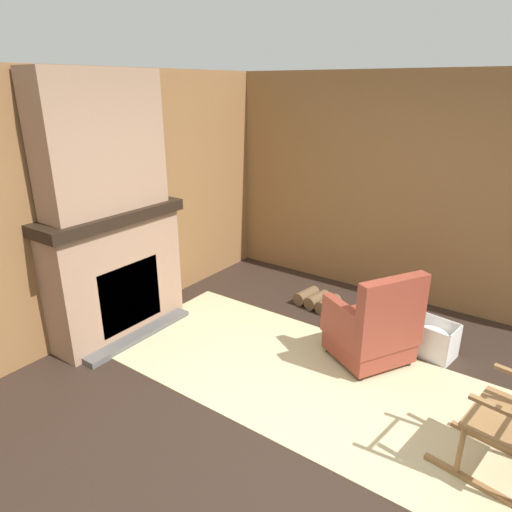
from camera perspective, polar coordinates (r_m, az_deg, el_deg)
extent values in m
plane|color=#2D2119|center=(3.84, 7.22, -19.16)|extent=(14.00, 14.00, 0.00)
cube|color=olive|center=(4.82, -19.61, 5.73)|extent=(0.06, 5.61, 2.61)
cube|color=olive|center=(5.46, 20.84, 7.25)|extent=(5.61, 0.06, 2.61)
cube|color=#9E7A60|center=(4.85, -17.02, -2.66)|extent=(0.40, 1.41, 1.20)
cube|color=black|center=(4.79, -15.65, -4.70)|extent=(0.08, 0.73, 0.67)
cube|color=#565451|center=(4.90, -14.26, -9.58)|extent=(0.16, 1.27, 0.06)
cube|color=black|center=(4.64, -17.86, 4.79)|extent=(0.50, 1.51, 0.11)
cube|color=#9E7A60|center=(4.52, -18.84, 13.27)|extent=(0.35, 1.24, 1.28)
cube|color=#C6B789|center=(4.25, 5.88, -14.56)|extent=(3.72, 1.67, 0.01)
cube|color=brown|center=(4.48, 13.88, -10.43)|extent=(0.84, 0.86, 0.24)
cube|color=brown|center=(4.40, 14.05, -8.76)|extent=(0.88, 0.90, 0.18)
cube|color=brown|center=(4.08, 16.68, -6.04)|extent=(0.44, 0.65, 0.51)
cube|color=brown|center=(4.16, 10.90, -7.31)|extent=(0.54, 0.36, 0.20)
cube|color=brown|center=(4.51, 17.05, -5.64)|extent=(0.54, 0.36, 0.20)
cylinder|color=#332319|center=(4.58, 9.02, -11.46)|extent=(0.07, 0.07, 0.06)
cylinder|color=#332319|center=(4.87, 14.43, -9.81)|extent=(0.07, 0.07, 0.06)
cylinder|color=#332319|center=(4.25, 12.88, -14.62)|extent=(0.07, 0.07, 0.06)
cylinder|color=#332319|center=(4.56, 18.45, -12.57)|extent=(0.07, 0.07, 0.06)
cube|color=olive|center=(3.59, 26.69, -24.59)|extent=(0.80, 0.16, 0.04)
cube|color=olive|center=(3.93, 28.95, -20.55)|extent=(0.80, 0.16, 0.04)
cylinder|color=olive|center=(3.48, 24.21, -21.07)|extent=(0.04, 0.04, 0.38)
cylinder|color=olive|center=(3.83, 26.76, -17.26)|extent=(0.04, 0.04, 0.38)
cube|color=olive|center=(3.50, 29.05, -17.48)|extent=(0.51, 0.59, 0.02)
cube|color=olive|center=(3.20, 28.52, -16.61)|extent=(0.40, 0.10, 0.02)
cylinder|color=brown|center=(5.50, 6.33, -4.96)|extent=(0.21, 0.34, 0.16)
cylinder|color=brown|center=(5.42, 7.65, -5.46)|extent=(0.21, 0.34, 0.16)
cylinder|color=brown|center=(5.34, 9.01, -5.97)|extent=(0.21, 0.34, 0.16)
cube|color=white|center=(4.81, 20.92, -11.34)|extent=(0.46, 0.36, 0.01)
cube|color=white|center=(4.67, 23.48, -10.37)|extent=(0.06, 0.30, 0.34)
cube|color=white|center=(4.80, 18.95, -8.89)|extent=(0.06, 0.30, 0.34)
cube|color=white|center=(4.85, 21.88, -8.95)|extent=(0.42, 0.07, 0.34)
cube|color=white|center=(4.61, 20.44, -10.34)|extent=(0.42, 0.07, 0.34)
ellipsoid|color=white|center=(4.72, 21.21, -9.45)|extent=(0.37, 0.29, 0.21)
ellipsoid|color=silver|center=(4.47, -21.78, 4.99)|extent=(0.10, 0.10, 0.08)
cylinder|color=white|center=(4.44, -21.99, 6.47)|extent=(0.06, 0.06, 0.16)
cube|color=gray|center=(4.93, -13.94, 7.41)|extent=(0.14, 0.28, 0.11)
cube|color=silver|center=(4.88, -13.38, 7.38)|extent=(0.01, 0.04, 0.02)
cylinder|color=red|center=(4.60, -19.43, 7.00)|extent=(0.07, 0.29, 0.29)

